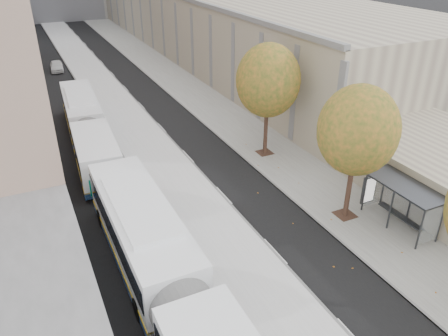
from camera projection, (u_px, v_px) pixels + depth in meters
bus_platform at (120, 112)px, 39.46m from camera, size 4.25×150.00×0.15m
sidewalk at (202, 100)px, 42.54m from camera, size 4.75×150.00×0.08m
building_tan at (195, 10)px, 68.16m from camera, size 18.00×92.00×8.00m
bus_shelter at (407, 191)px, 22.96m from camera, size 1.90×4.40×2.53m
tree_c at (358, 131)px, 22.36m from camera, size 4.20×4.20×7.28m
tree_d at (268, 81)px, 29.44m from camera, size 4.40×4.40×7.60m
bus_near at (171, 288)px, 17.29m from camera, size 2.80×18.77×3.13m
bus_far at (87, 127)px, 32.40m from camera, size 3.49×17.00×2.81m
distant_car at (57, 66)px, 51.51m from camera, size 1.70×3.65×1.21m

